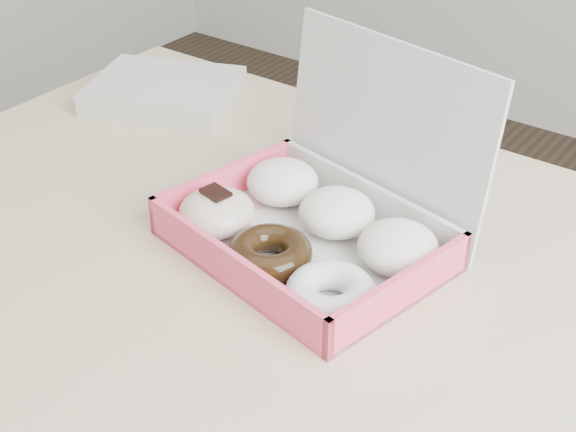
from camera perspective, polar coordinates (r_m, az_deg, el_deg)
The scene contains 3 objects.
table at distance 0.99m, azimuth 0.11°, elevation -6.71°, with size 1.20×0.80×0.75m.
donut_box at distance 0.95m, azimuth 1.86°, elevation -0.24°, with size 0.35×0.32×0.23m.
newspapers at distance 1.33m, azimuth -8.80°, elevation 8.79°, with size 0.22×0.18×0.04m, color beige.
Camera 1 is at (0.45, -0.61, 1.31)m, focal length 50.00 mm.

